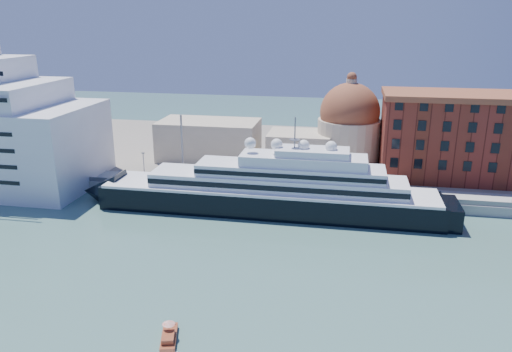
# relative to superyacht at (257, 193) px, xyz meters

# --- Properties ---
(ground) EXTENTS (400.00, 400.00, 0.00)m
(ground) POSITION_rel_superyacht_xyz_m (-1.50, -23.00, -4.63)
(ground) COLOR #365D5C
(ground) RESTS_ON ground
(quay) EXTENTS (180.00, 10.00, 2.50)m
(quay) POSITION_rel_superyacht_xyz_m (-1.50, 11.00, -3.38)
(quay) COLOR gray
(quay) RESTS_ON ground
(land) EXTENTS (260.00, 72.00, 2.00)m
(land) POSITION_rel_superyacht_xyz_m (-1.50, 52.00, -3.63)
(land) COLOR slate
(land) RESTS_ON ground
(quay_fence) EXTENTS (180.00, 0.10, 1.20)m
(quay_fence) POSITION_rel_superyacht_xyz_m (-1.50, 6.50, -1.53)
(quay_fence) COLOR slate
(quay_fence) RESTS_ON quay
(superyacht) EXTENTS (89.82, 12.45, 26.84)m
(superyacht) POSITION_rel_superyacht_xyz_m (0.00, 0.00, 0.00)
(superyacht) COLOR black
(superyacht) RESTS_ON ground
(service_barge) EXTENTS (11.26, 6.82, 2.40)m
(service_barge) POSITION_rel_superyacht_xyz_m (-60.62, -2.79, -3.94)
(service_barge) COLOR white
(service_barge) RESTS_ON ground
(water_taxi) EXTENTS (3.64, 6.59, 2.97)m
(water_taxi) POSITION_rel_superyacht_xyz_m (-3.27, -51.62, -3.92)
(water_taxi) COLOR maroon
(water_taxi) RESTS_ON ground
(warehouse) EXTENTS (43.00, 19.00, 23.25)m
(warehouse) POSITION_rel_superyacht_xyz_m (50.50, 29.00, 9.16)
(warehouse) COLOR maroon
(warehouse) RESTS_ON land
(church) EXTENTS (66.00, 18.00, 25.50)m
(church) POSITION_rel_superyacht_xyz_m (4.88, 34.72, 6.28)
(church) COLOR beige
(church) RESTS_ON land
(lamp_posts) EXTENTS (120.80, 2.40, 18.00)m
(lamp_posts) POSITION_rel_superyacht_xyz_m (-14.17, 9.27, 5.21)
(lamp_posts) COLOR slate
(lamp_posts) RESTS_ON quay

